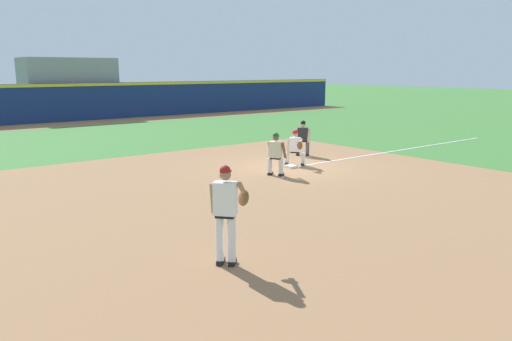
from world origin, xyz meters
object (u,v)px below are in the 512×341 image
first_baseman (295,146)px  umpire (303,137)px  baseball (286,177)px  first_base_bag (291,166)px  baserunner (276,152)px  pitcher (227,209)px

first_baseman → umpire: umpire is taller
baseball → first_baseman: bearing=39.9°
first_base_bag → baserunner: baserunner is taller
first_baseman → baserunner: (-1.72, -0.92, 0.06)m
baserunner → baseball: bearing=-85.8°
pitcher → first_baseman: (7.48, 6.38, -0.33)m
first_baseman → baserunner: bearing=-152.0°
baserunner → umpire: same height
umpire → first_baseman: bearing=-140.3°
baserunner → umpire: bearing=34.3°
baseball → pitcher: pitcher is taller
first_base_bag → first_baseman: first_baseman is taller
baseball → first_baseman: size_ratio=0.06×
baseball → baserunner: 0.90m
pitcher → umpire: 12.11m
pitcher → baserunner: bearing=43.5°
first_base_bag → pitcher: 9.44m
umpire → baserunner: bearing=-145.7°
baseball → first_base_bag: bearing=42.5°
baseball → first_baseman: 2.31m
pitcher → first_base_bag: bearing=41.0°
first_base_bag → first_baseman: 0.82m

